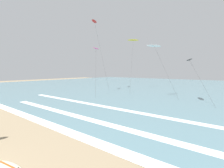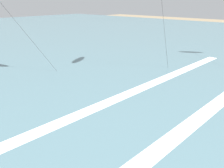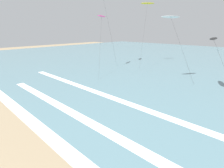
{
  "view_description": "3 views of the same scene",
  "coord_description": "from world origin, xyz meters",
  "px_view_note": "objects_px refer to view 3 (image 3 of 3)",
  "views": [
    {
      "loc": [
        9.59,
        -0.34,
        5.07
      ],
      "look_at": [
        -0.34,
        12.23,
        3.73
      ],
      "focal_mm": 25.88,
      "sensor_mm": 36.0,
      "label": 1
    },
    {
      "loc": [
        -5.99,
        5.95,
        6.66
      ],
      "look_at": [
        1.34,
        12.71,
        3.19
      ],
      "focal_mm": 39.63,
      "sensor_mm": 36.0,
      "label": 2
    },
    {
      "loc": [
        8.97,
        2.76,
        7.82
      ],
      "look_at": [
        0.07,
        12.25,
        3.64
      ],
      "focal_mm": 27.15,
      "sensor_mm": 36.0,
      "label": 3
    }
  ],
  "objects_px": {
    "kite_black_high_left": "(213,39)",
    "kite_white_high_right": "(171,17)",
    "kite_magenta_far_right": "(102,16)",
    "kite_yellow_distant_high": "(147,4)"
  },
  "relations": [
    {
      "from": "kite_black_high_left",
      "to": "kite_white_high_right",
      "type": "bearing_deg",
      "value": 171.57
    },
    {
      "from": "kite_black_high_left",
      "to": "kite_white_high_right",
      "type": "distance_m",
      "value": 6.98
    },
    {
      "from": "kite_white_high_right",
      "to": "kite_magenta_far_right",
      "type": "relative_size",
      "value": 0.92
    },
    {
      "from": "kite_magenta_far_right",
      "to": "kite_black_high_left",
      "type": "bearing_deg",
      "value": -3.84
    },
    {
      "from": "kite_black_high_left",
      "to": "kite_magenta_far_right",
      "type": "bearing_deg",
      "value": 176.16
    },
    {
      "from": "kite_black_high_left",
      "to": "kite_white_high_right",
      "type": "height_order",
      "value": "kite_white_high_right"
    },
    {
      "from": "kite_yellow_distant_high",
      "to": "kite_white_high_right",
      "type": "bearing_deg",
      "value": -44.99
    },
    {
      "from": "kite_yellow_distant_high",
      "to": "kite_black_high_left",
      "type": "bearing_deg",
      "value": -34.8
    },
    {
      "from": "kite_black_high_left",
      "to": "kite_magenta_far_right",
      "type": "height_order",
      "value": "kite_magenta_far_right"
    },
    {
      "from": "kite_black_high_left",
      "to": "kite_yellow_distant_high",
      "type": "height_order",
      "value": "kite_yellow_distant_high"
    }
  ]
}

